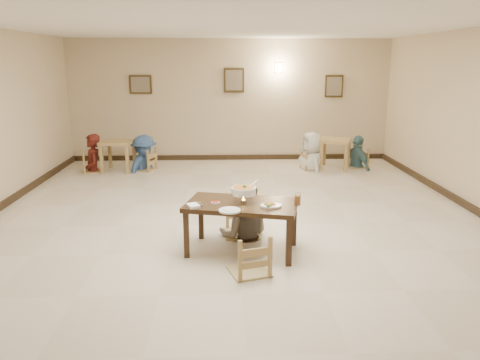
{
  "coord_description": "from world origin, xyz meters",
  "views": [
    {
      "loc": [
        -0.19,
        -6.82,
        2.43
      ],
      "look_at": [
        0.04,
        -0.62,
        0.86
      ],
      "focal_mm": 35.0,
      "sensor_mm": 36.0,
      "label": 1
    }
  ],
  "objects_px": {
    "bg_chair_ll": "(92,152)",
    "bg_diner_d": "(359,136)",
    "bg_diner_b": "(143,135)",
    "bg_chair_rl": "(311,151)",
    "bg_table_left": "(118,147)",
    "chair_far": "(242,200)",
    "curry_warmer": "(244,190)",
    "bg_table_right": "(335,145)",
    "bg_chair_lr": "(144,150)",
    "chair_near": "(249,235)",
    "bg_diner_c": "(312,132)",
    "bg_chair_rr": "(358,150)",
    "drink_glass": "(297,199)",
    "main_table": "(242,209)",
    "bg_diner_a": "(91,134)",
    "main_diner": "(244,185)"
  },
  "relations": [
    {
      "from": "main_table",
      "to": "bg_chair_lr",
      "type": "bearing_deg",
      "value": 126.27
    },
    {
      "from": "curry_warmer",
      "to": "bg_diner_b",
      "type": "height_order",
      "value": "bg_diner_b"
    },
    {
      "from": "bg_diner_a",
      "to": "bg_diner_b",
      "type": "distance_m",
      "value": 1.15
    },
    {
      "from": "bg_diner_d",
      "to": "main_diner",
      "type": "bearing_deg",
      "value": 125.38
    },
    {
      "from": "chair_near",
      "to": "bg_diner_c",
      "type": "xyz_separation_m",
      "value": [
        1.76,
        5.5,
        0.4
      ]
    },
    {
      "from": "bg_diner_b",
      "to": "bg_diner_c",
      "type": "xyz_separation_m",
      "value": [
        3.88,
        -0.05,
        0.05
      ]
    },
    {
      "from": "bg_diner_c",
      "to": "bg_diner_b",
      "type": "bearing_deg",
      "value": -105.15
    },
    {
      "from": "bg_table_left",
      "to": "bg_diner_b",
      "type": "distance_m",
      "value": 0.63
    },
    {
      "from": "bg_chair_rr",
      "to": "bg_chair_rl",
      "type": "bearing_deg",
      "value": -96.45
    },
    {
      "from": "bg_chair_ll",
      "to": "bg_chair_lr",
      "type": "bearing_deg",
      "value": -100.72
    },
    {
      "from": "bg_chair_rr",
      "to": "bg_diner_c",
      "type": "distance_m",
      "value": 1.22
    },
    {
      "from": "chair_near",
      "to": "bg_table_left",
      "type": "relative_size",
      "value": 1.24
    },
    {
      "from": "chair_near",
      "to": "bg_diner_a",
      "type": "bearing_deg",
      "value": -75.66
    },
    {
      "from": "curry_warmer",
      "to": "bg_diner_b",
      "type": "distance_m",
      "value": 5.31
    },
    {
      "from": "main_diner",
      "to": "chair_near",
      "type": "bearing_deg",
      "value": 95.91
    },
    {
      "from": "curry_warmer",
      "to": "bg_table_left",
      "type": "distance_m",
      "value": 5.5
    },
    {
      "from": "bg_table_right",
      "to": "bg_chair_rl",
      "type": "height_order",
      "value": "bg_chair_rl"
    },
    {
      "from": "bg_diner_a",
      "to": "drink_glass",
      "type": "bearing_deg",
      "value": 16.84
    },
    {
      "from": "curry_warmer",
      "to": "bg_table_right",
      "type": "bearing_deg",
      "value": 64.25
    },
    {
      "from": "chair_far",
      "to": "chair_near",
      "type": "height_order",
      "value": "chair_far"
    },
    {
      "from": "chair_near",
      "to": "bg_table_left",
      "type": "bearing_deg",
      "value": -80.54
    },
    {
      "from": "bg_diner_d",
      "to": "bg_chair_lr",
      "type": "bearing_deg",
      "value": 69.59
    },
    {
      "from": "bg_diner_b",
      "to": "bg_chair_rl",
      "type": "bearing_deg",
      "value": -67.58
    },
    {
      "from": "bg_table_left",
      "to": "bg_diner_b",
      "type": "height_order",
      "value": "bg_diner_b"
    },
    {
      "from": "bg_chair_ll",
      "to": "bg_diner_d",
      "type": "bearing_deg",
      "value": -105.18
    },
    {
      "from": "main_table",
      "to": "bg_diner_a",
      "type": "xyz_separation_m",
      "value": [
        -3.2,
        4.76,
        0.28
      ]
    },
    {
      "from": "bg_chair_ll",
      "to": "chair_far",
      "type": "bearing_deg",
      "value": -159.31
    },
    {
      "from": "chair_near",
      "to": "bg_diner_d",
      "type": "distance_m",
      "value": 6.35
    },
    {
      "from": "drink_glass",
      "to": "bg_table_right",
      "type": "height_order",
      "value": "drink_glass"
    },
    {
      "from": "bg_table_left",
      "to": "bg_diner_d",
      "type": "distance_m",
      "value": 5.59
    },
    {
      "from": "bg_chair_rr",
      "to": "chair_near",
      "type": "bearing_deg",
      "value": -40.68
    },
    {
      "from": "chair_near",
      "to": "chair_far",
      "type": "bearing_deg",
      "value": -105.39
    },
    {
      "from": "bg_diner_b",
      "to": "bg_table_right",
      "type": "bearing_deg",
      "value": -66.66
    },
    {
      "from": "main_table",
      "to": "bg_table_right",
      "type": "bearing_deg",
      "value": 77.45
    },
    {
      "from": "main_table",
      "to": "bg_chair_rl",
      "type": "height_order",
      "value": "bg_chair_rl"
    },
    {
      "from": "main_table",
      "to": "chair_near",
      "type": "xyz_separation_m",
      "value": [
        0.06,
        -0.66,
        -0.12
      ]
    },
    {
      "from": "chair_near",
      "to": "bg_diner_b",
      "type": "height_order",
      "value": "bg_diner_b"
    },
    {
      "from": "chair_far",
      "to": "drink_glass",
      "type": "relative_size",
      "value": 6.69
    },
    {
      "from": "bg_table_right",
      "to": "bg_chair_lr",
      "type": "bearing_deg",
      "value": -179.76
    },
    {
      "from": "curry_warmer",
      "to": "chair_far",
      "type": "bearing_deg",
      "value": 89.29
    },
    {
      "from": "chair_near",
      "to": "bg_diner_d",
      "type": "relative_size",
      "value": 0.62
    },
    {
      "from": "drink_glass",
      "to": "bg_chair_rr",
      "type": "relative_size",
      "value": 0.18
    },
    {
      "from": "drink_glass",
      "to": "bg_chair_rr",
      "type": "xyz_separation_m",
      "value": [
        2.25,
        5.1,
        -0.31
      ]
    },
    {
      "from": "bg_chair_rr",
      "to": "bg_diner_b",
      "type": "height_order",
      "value": "bg_diner_b"
    },
    {
      "from": "bg_diner_d",
      "to": "bg_chair_rl",
      "type": "bearing_deg",
      "value": 75.6
    },
    {
      "from": "drink_glass",
      "to": "bg_table_left",
      "type": "relative_size",
      "value": 0.21
    },
    {
      "from": "curry_warmer",
      "to": "bg_chair_rr",
      "type": "bearing_deg",
      "value": 59.51
    },
    {
      "from": "main_table",
      "to": "curry_warmer",
      "type": "xyz_separation_m",
      "value": [
        0.02,
        0.0,
        0.25
      ]
    },
    {
      "from": "bg_table_right",
      "to": "bg_chair_lr",
      "type": "relative_size",
      "value": 0.93
    },
    {
      "from": "bg_table_right",
      "to": "bg_chair_ll",
      "type": "relative_size",
      "value": 0.98
    }
  ]
}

